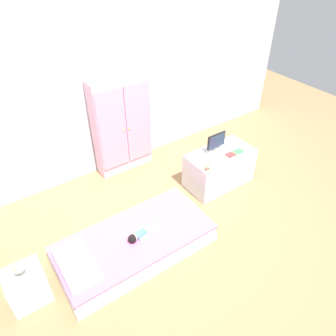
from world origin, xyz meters
TOP-DOWN VIEW (x-y plane):
  - ground_plane at (0.00, 0.00)m, footprint 10.00×10.00m
  - back_wall at (0.00, 1.57)m, footprint 6.40×0.05m
  - bed at (-0.57, -0.06)m, footprint 1.72×0.83m
  - pillow at (-1.23, -0.06)m, footprint 0.32×0.59m
  - doll at (-0.54, -0.10)m, footprint 0.39×0.15m
  - nightstand at (-1.71, 0.04)m, footprint 0.36×0.36m
  - table_lamp at (-1.71, 0.04)m, footprint 0.12×0.12m
  - wardrobe at (0.11, 1.40)m, footprint 0.81×0.28m
  - tv_stand at (1.00, 0.31)m, footprint 0.92×0.49m
  - tv_monitor at (0.97, 0.40)m, footprint 0.29×0.10m
  - rocking_horse_toy at (0.62, 0.14)m, footprint 0.09×0.04m
  - book_red at (1.07, 0.20)m, footprint 0.12×0.10m
  - book_green at (1.20, 0.20)m, footprint 0.15×0.10m

SIDE VIEW (x-z plane):
  - ground_plane at x=0.00m, z-range -0.02..0.00m
  - bed at x=-0.57m, z-range 0.00..0.23m
  - nightstand at x=-1.71m, z-range 0.00..0.35m
  - tv_stand at x=1.00m, z-range 0.00..0.51m
  - pillow at x=-1.23m, z-range 0.23..0.29m
  - doll at x=-0.54m, z-range 0.22..0.31m
  - table_lamp at x=-1.71m, z-range 0.40..0.62m
  - book_green at x=1.20m, z-range 0.51..0.53m
  - book_red at x=1.07m, z-range 0.51..0.53m
  - rocking_horse_toy at x=0.62m, z-range 0.51..0.61m
  - tv_monitor at x=0.97m, z-range 0.53..0.79m
  - wardrobe at x=0.11m, z-range 0.00..1.42m
  - back_wall at x=0.00m, z-range 0.00..2.70m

